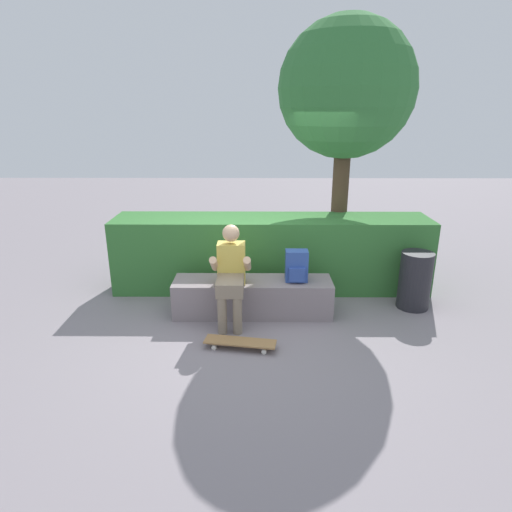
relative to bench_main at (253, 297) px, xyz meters
name	(u,v)px	position (x,y,z in m)	size (l,w,h in m)	color
ground_plane	(252,327)	(0.00, -0.38, -0.23)	(24.00, 24.00, 0.00)	gray
bench_main	(253,297)	(0.00, 0.00, 0.00)	(2.02, 0.51, 0.46)	gray
person_skater	(231,272)	(-0.26, -0.22, 0.43)	(0.49, 0.62, 1.21)	gold
skateboard_near_person	(240,342)	(-0.13, -0.88, -0.16)	(0.82, 0.33, 0.09)	olive
backpack_on_bench	(297,266)	(0.55, -0.01, 0.42)	(0.28, 0.23, 0.40)	#2D4C99
hedge_row	(271,253)	(0.26, 0.91, 0.30)	(4.52, 0.79, 1.06)	#326E30
tree_behind_bench	(346,91)	(1.30, 1.36, 2.54)	(1.92, 1.92, 3.76)	#473323
trash_bin	(415,280)	(2.14, 0.20, 0.15)	(0.42, 0.42, 0.77)	#232328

